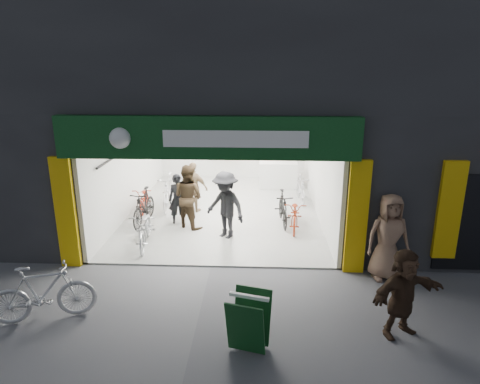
# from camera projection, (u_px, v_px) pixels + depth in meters

# --- Properties ---
(ground) EXTENTS (60.00, 60.00, 0.00)m
(ground) POSITION_uv_depth(u_px,v_px,m) (211.00, 267.00, 9.92)
(ground) COLOR #56565B
(ground) RESTS_ON ground
(building) EXTENTS (17.00, 10.27, 8.00)m
(building) POSITION_uv_depth(u_px,v_px,m) (255.00, 70.00, 13.38)
(building) COLOR #232326
(building) RESTS_ON ground
(bike_left_front) EXTENTS (0.87, 1.89, 0.96)m
(bike_left_front) POSITION_uv_depth(u_px,v_px,m) (146.00, 228.00, 10.96)
(bike_left_front) COLOR #B5B5BA
(bike_left_front) RESTS_ON ground
(bike_left_midfront) EXTENTS (0.64, 1.78, 1.05)m
(bike_left_midfront) POSITION_uv_depth(u_px,v_px,m) (144.00, 207.00, 12.43)
(bike_left_midfront) COLOR black
(bike_left_midfront) RESTS_ON ground
(bike_left_midback) EXTENTS (0.79, 1.70, 0.86)m
(bike_left_midback) POSITION_uv_depth(u_px,v_px,m) (144.00, 199.00, 13.40)
(bike_left_midback) COLOR maroon
(bike_left_midback) RESTS_ON ground
(bike_left_back) EXTENTS (0.59, 1.90, 1.13)m
(bike_left_back) POSITION_uv_depth(u_px,v_px,m) (169.00, 192.00, 13.73)
(bike_left_back) COLOR silver
(bike_left_back) RESTS_ON ground
(bike_right_front) EXTENTS (0.58, 1.67, 0.98)m
(bike_right_front) POSITION_uv_depth(u_px,v_px,m) (283.00, 208.00, 12.40)
(bike_right_front) COLOR black
(bike_right_front) RESTS_ON ground
(bike_right_mid) EXTENTS (0.73, 1.72, 0.88)m
(bike_right_mid) POSITION_uv_depth(u_px,v_px,m) (295.00, 214.00, 12.07)
(bike_right_mid) COLOR maroon
(bike_right_mid) RESTS_ON ground
(bike_right_back) EXTENTS (0.54, 1.59, 0.94)m
(bike_right_back) POSITION_uv_depth(u_px,v_px,m) (301.00, 189.00, 14.36)
(bike_right_back) COLOR #B2B2B7
(bike_right_back) RESTS_ON ground
(parked_bike) EXTENTS (1.91, 1.07, 1.11)m
(parked_bike) POSITION_uv_depth(u_px,v_px,m) (43.00, 293.00, 7.76)
(parked_bike) COLOR #BCBCC1
(parked_bike) RESTS_ON ground
(customer_a) EXTENTS (0.61, 0.46, 1.51)m
(customer_a) POSITION_uv_depth(u_px,v_px,m) (178.00, 200.00, 12.32)
(customer_a) COLOR black
(customer_a) RESTS_ON ground
(customer_b) EXTENTS (1.13, 1.07, 1.85)m
(customer_b) POSITION_uv_depth(u_px,v_px,m) (188.00, 197.00, 12.03)
(customer_b) COLOR #342617
(customer_b) RESTS_ON ground
(customer_c) EXTENTS (1.37, 1.25, 1.85)m
(customer_c) POSITION_uv_depth(u_px,v_px,m) (225.00, 206.00, 11.30)
(customer_c) COLOR black
(customer_c) RESTS_ON ground
(customer_d) EXTENTS (1.02, 0.67, 1.62)m
(customer_d) POSITION_uv_depth(u_px,v_px,m) (194.00, 188.00, 13.28)
(customer_d) COLOR #7C6448
(customer_d) RESTS_ON ground
(pedestrian_near) EXTENTS (1.00, 0.71, 1.92)m
(pedestrian_near) POSITION_uv_depth(u_px,v_px,m) (388.00, 237.00, 9.18)
(pedestrian_near) COLOR #84624D
(pedestrian_near) RESTS_ON ground
(pedestrian_far) EXTENTS (1.53, 1.08, 1.60)m
(pedestrian_far) POSITION_uv_depth(u_px,v_px,m) (403.00, 293.00, 7.27)
(pedestrian_far) COLOR #342317
(pedestrian_far) RESTS_ON ground
(sandwich_board) EXTENTS (0.77, 0.78, 0.97)m
(sandwich_board) POSITION_uv_depth(u_px,v_px,m) (249.00, 321.00, 6.95)
(sandwich_board) COLOR #0D3715
(sandwich_board) RESTS_ON ground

